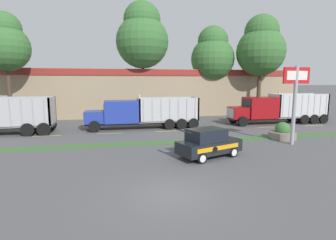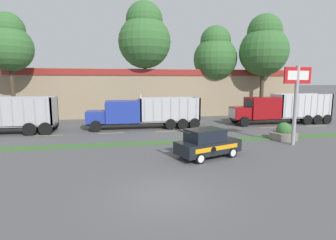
{
  "view_description": "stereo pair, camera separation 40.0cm",
  "coord_description": "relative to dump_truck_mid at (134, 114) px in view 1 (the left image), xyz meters",
  "views": [
    {
      "loc": [
        -2.22,
        -10.23,
        4.73
      ],
      "look_at": [
        1.89,
        9.48,
        1.76
      ],
      "focal_mm": 28.0,
      "sensor_mm": 36.0,
      "label": 1
    },
    {
      "loc": [
        -1.82,
        -10.31,
        4.73
      ],
      "look_at": [
        1.89,
        9.48,
        1.76
      ],
      "focal_mm": 28.0,
      "sensor_mm": 36.0,
      "label": 2
    }
  ],
  "objects": [
    {
      "name": "ground_plane",
      "position": [
        0.25,
        -16.0,
        -1.51
      ],
      "size": [
        600.0,
        600.0,
        0.0
      ],
      "primitive_type": "plane",
      "color": "#515154"
    },
    {
      "name": "grass_verge",
      "position": [
        0.25,
        -6.66,
        -1.48
      ],
      "size": [
        120.0,
        1.3,
        0.06
      ],
      "primitive_type": "cube",
      "color": "#3D6633",
      "rests_on": "ground_plane"
    },
    {
      "name": "centre_line_3",
      "position": [
        -7.76,
        -2.01,
        -1.51
      ],
      "size": [
        2.4,
        0.14,
        0.01
      ],
      "primitive_type": "cube",
      "color": "yellow",
      "rests_on": "ground_plane"
    },
    {
      "name": "centre_line_4",
      "position": [
        -2.36,
        -2.01,
        -1.51
      ],
      "size": [
        2.4,
        0.14,
        0.01
      ],
      "primitive_type": "cube",
      "color": "yellow",
      "rests_on": "ground_plane"
    },
    {
      "name": "centre_line_5",
      "position": [
        3.04,
        -2.01,
        -1.51
      ],
      "size": [
        2.4,
        0.14,
        0.01
      ],
      "primitive_type": "cube",
      "color": "yellow",
      "rests_on": "ground_plane"
    },
    {
      "name": "centre_line_6",
      "position": [
        8.44,
        -2.01,
        -1.51
      ],
      "size": [
        2.4,
        0.14,
        0.01
      ],
      "primitive_type": "cube",
      "color": "yellow",
      "rests_on": "ground_plane"
    },
    {
      "name": "centre_line_7",
      "position": [
        13.84,
        -2.01,
        -1.51
      ],
      "size": [
        2.4,
        0.14,
        0.01
      ],
      "primitive_type": "cube",
      "color": "yellow",
      "rests_on": "ground_plane"
    },
    {
      "name": "centre_line_8",
      "position": [
        19.24,
        -2.01,
        -1.51
      ],
      "size": [
        2.4,
        0.14,
        0.01
      ],
      "primitive_type": "cube",
      "color": "yellow",
      "rests_on": "ground_plane"
    },
    {
      "name": "dump_truck_mid",
      "position": [
        0.0,
        0.0,
        0.0
      ],
      "size": [
        11.3,
        2.59,
        3.54
      ],
      "color": "black",
      "rests_on": "ground_plane"
    },
    {
      "name": "dump_truck_trail",
      "position": [
        15.27,
        0.13,
        0.08
      ],
      "size": [
        11.51,
        2.63,
        3.63
      ],
      "color": "black",
      "rests_on": "ground_plane"
    },
    {
      "name": "rally_car",
      "position": [
        3.78,
        -11.04,
        -0.6
      ],
      "size": [
        4.43,
        3.05,
        1.86
      ],
      "color": "black",
      "rests_on": "ground_plane"
    },
    {
      "name": "store_sign_post",
      "position": [
        11.23,
        -9.11,
        2.5
      ],
      "size": [
        2.11,
        0.28,
        5.87
      ],
      "color": "#9E9EA3",
      "rests_on": "ground_plane"
    },
    {
      "name": "stone_planter",
      "position": [
        11.74,
        -7.22,
        -1.02
      ],
      "size": [
        2.19,
        2.19,
        1.42
      ],
      "color": "slate",
      "rests_on": "ground_plane"
    },
    {
      "name": "store_building_backdrop",
      "position": [
        4.01,
        13.83,
        1.67
      ],
      "size": [
        40.0,
        12.1,
        6.35
      ],
      "color": "#9E896B",
      "rests_on": "ground_plane"
    },
    {
      "name": "tree_behind_left",
      "position": [
        17.35,
        6.17,
        7.75
      ],
      "size": [
        6.37,
        6.37,
        13.42
      ],
      "color": "#473828",
      "rests_on": "ground_plane"
    },
    {
      "name": "tree_behind_centre",
      "position": [
        -13.01,
        5.24,
        7.23
      ],
      "size": [
        4.95,
        4.95,
        11.99
      ],
      "color": "#473828",
      "rests_on": "ground_plane"
    },
    {
      "name": "tree_behind_right",
      "position": [
        11.61,
        8.72,
        6.87
      ],
      "size": [
        5.94,
        5.94,
        12.25
      ],
      "color": "#473828",
      "rests_on": "ground_plane"
    },
    {
      "name": "tree_behind_far_right",
      "position": [
        1.85,
        8.09,
        8.86
      ],
      "size": [
        6.66,
        6.66,
        14.71
      ],
      "color": "#473828",
      "rests_on": "ground_plane"
    }
  ]
}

